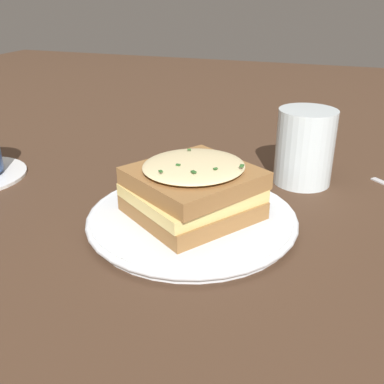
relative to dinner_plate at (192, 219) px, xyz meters
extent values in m
plane|color=#473021|center=(-0.02, 0.03, -0.01)|extent=(2.40, 2.40, 0.00)
cylinder|color=white|center=(0.00, 0.00, 0.00)|extent=(0.22, 0.22, 0.01)
torus|color=white|center=(0.00, 0.00, 0.00)|extent=(0.24, 0.24, 0.01)
cube|color=olive|center=(0.00, 0.00, 0.02)|extent=(0.17, 0.17, 0.02)
cube|color=#EAD17A|center=(0.00, 0.00, 0.03)|extent=(0.17, 0.16, 0.01)
cube|color=olive|center=(0.00, 0.00, 0.05)|extent=(0.17, 0.17, 0.02)
ellipsoid|color=beige|center=(0.00, 0.00, 0.06)|extent=(0.15, 0.15, 0.01)
cube|color=#2D6028|center=(0.03, 0.01, 0.07)|extent=(0.01, 0.01, 0.00)
cube|color=#2D6028|center=(0.01, 0.03, 0.07)|extent=(0.01, 0.01, 0.00)
cube|color=#2D6028|center=(0.01, -0.01, 0.07)|extent=(0.00, 0.00, 0.00)
cube|color=#2D6028|center=(0.04, -0.02, 0.07)|extent=(0.01, 0.01, 0.00)
cube|color=#2D6028|center=(-0.03, -0.02, 0.07)|extent=(0.00, 0.00, 0.00)
cube|color=#2D6028|center=(0.00, 0.05, 0.07)|extent=(0.01, 0.00, 0.00)
cylinder|color=silver|center=(-0.17, 0.10, 0.04)|extent=(0.08, 0.08, 0.10)
camera|label=1|loc=(0.42, 0.15, 0.24)|focal=42.00mm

